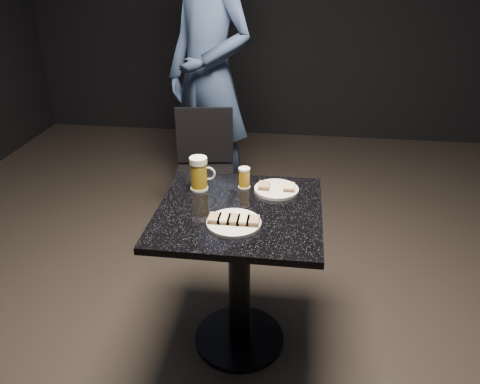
% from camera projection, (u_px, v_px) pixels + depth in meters
% --- Properties ---
extents(floor, '(6.00, 6.00, 0.00)m').
position_uv_depth(floor, '(239.00, 339.00, 2.34)').
color(floor, black).
rests_on(floor, ground).
extents(plate_large, '(0.22, 0.22, 0.01)m').
position_uv_depth(plate_large, '(234.00, 223.00, 1.88)').
color(plate_large, white).
rests_on(plate_large, table).
extents(plate_small, '(0.20, 0.20, 0.01)m').
position_uv_depth(plate_small, '(276.00, 190.00, 2.14)').
color(plate_small, silver).
rests_on(plate_small, table).
extents(patron, '(0.85, 0.78, 1.94)m').
position_uv_depth(patron, '(210.00, 78.00, 3.15)').
color(patron, navy).
rests_on(patron, floor).
extents(table, '(0.70, 0.70, 0.75)m').
position_uv_depth(table, '(239.00, 255.00, 2.11)').
color(table, black).
rests_on(table, floor).
extents(beer_mug, '(0.12, 0.08, 0.16)m').
position_uv_depth(beer_mug, '(199.00, 173.00, 2.13)').
color(beer_mug, silver).
rests_on(beer_mug, table).
extents(beer_tumbler, '(0.06, 0.06, 0.10)m').
position_uv_depth(beer_tumbler, '(244.00, 178.00, 2.16)').
color(beer_tumbler, silver).
rests_on(beer_tumbler, table).
extents(chair, '(0.42, 0.42, 0.85)m').
position_uv_depth(chair, '(205.00, 166.00, 3.01)').
color(chair, black).
rests_on(chair, floor).
extents(canapes_on_plate_large, '(0.20, 0.07, 0.02)m').
position_uv_depth(canapes_on_plate_large, '(234.00, 219.00, 1.87)').
color(canapes_on_plate_large, '#4C3521').
rests_on(canapes_on_plate_large, plate_large).
extents(canapes_on_plate_small, '(0.16, 0.07, 0.02)m').
position_uv_depth(canapes_on_plate_small, '(276.00, 186.00, 2.14)').
color(canapes_on_plate_small, '#4C3521').
rests_on(canapes_on_plate_small, plate_small).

